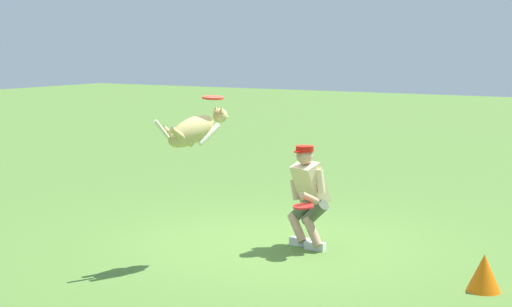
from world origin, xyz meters
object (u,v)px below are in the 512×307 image
person (308,193)px  frisbee_flying (213,98)px  dog (194,130)px  training_cone (484,273)px  frisbee_held (303,206)px

person → frisbee_flying: 1.76m
dog → training_cone: bearing=-59.2°
frisbee_flying → training_cone: frisbee_flying is taller
dog → frisbee_held: 1.62m
frisbee_flying → dog: bearing=67.3°
person → frisbee_held: bearing=38.4°
dog → frisbee_flying: 0.44m
person → training_cone: person is taller
frisbee_held → person: bearing=-71.1°
dog → frisbee_flying: bearing=-4.1°
person → dog: dog is taller
frisbee_held → dog: bearing=45.4°
frisbee_flying → training_cone: 3.54m
person → frisbee_flying: (0.70, 1.06, 1.22)m
frisbee_flying → training_cone: bearing=-171.7°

